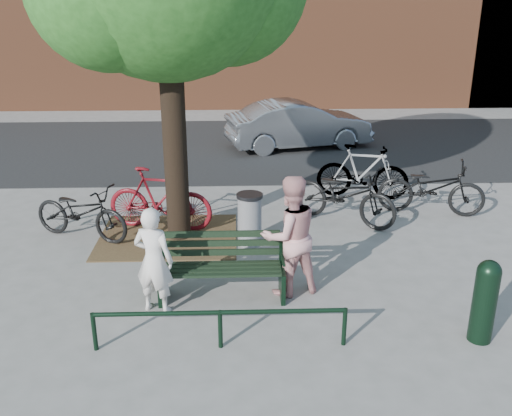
{
  "coord_description": "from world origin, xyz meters",
  "views": [
    {
      "loc": [
        0.21,
        -7.1,
        4.01
      ],
      "look_at": [
        0.51,
        1.0,
        0.97
      ],
      "focal_mm": 40.0,
      "sensor_mm": 36.0,
      "label": 1
    }
  ],
  "objects_px": {
    "bollard": "(485,298)",
    "parked_car": "(299,125)",
    "person_left": "(154,260)",
    "park_bench": "(222,265)",
    "bicycle_c": "(344,195)",
    "litter_bin": "(250,219)",
    "person_right": "(290,236)"
  },
  "relations": [
    {
      "from": "bicycle_c",
      "to": "parked_car",
      "type": "relative_size",
      "value": 0.53
    },
    {
      "from": "person_left",
      "to": "litter_bin",
      "type": "height_order",
      "value": "person_left"
    },
    {
      "from": "person_left",
      "to": "bollard",
      "type": "height_order",
      "value": "person_left"
    },
    {
      "from": "bicycle_c",
      "to": "parked_car",
      "type": "bearing_deg",
      "value": 37.2
    },
    {
      "from": "park_bench",
      "to": "person_right",
      "type": "xyz_separation_m",
      "value": [
        0.95,
        0.07,
        0.39
      ]
    },
    {
      "from": "bollard",
      "to": "person_right",
      "type": "bearing_deg",
      "value": 149.9
    },
    {
      "from": "park_bench",
      "to": "person_right",
      "type": "relative_size",
      "value": 1.0
    },
    {
      "from": "person_left",
      "to": "bicycle_c",
      "type": "relative_size",
      "value": 0.71
    },
    {
      "from": "park_bench",
      "to": "bollard",
      "type": "distance_m",
      "value": 3.43
    },
    {
      "from": "park_bench",
      "to": "bicycle_c",
      "type": "xyz_separation_m",
      "value": [
        2.2,
        2.7,
        0.07
      ]
    },
    {
      "from": "parked_car",
      "to": "bollard",
      "type": "bearing_deg",
      "value": 173.4
    },
    {
      "from": "bollard",
      "to": "litter_bin",
      "type": "bearing_deg",
      "value": 132.64
    },
    {
      "from": "person_right",
      "to": "bollard",
      "type": "relative_size",
      "value": 1.61
    },
    {
      "from": "bollard",
      "to": "litter_bin",
      "type": "xyz_separation_m",
      "value": [
        -2.77,
        3.0,
        -0.12
      ]
    },
    {
      "from": "park_bench",
      "to": "bicycle_c",
      "type": "bearing_deg",
      "value": 50.85
    },
    {
      "from": "bollard",
      "to": "litter_bin",
      "type": "relative_size",
      "value": 1.19
    },
    {
      "from": "park_bench",
      "to": "bollard",
      "type": "height_order",
      "value": "bollard"
    },
    {
      "from": "person_left",
      "to": "bollard",
      "type": "xyz_separation_m",
      "value": [
        4.08,
        -0.86,
        -0.16
      ]
    },
    {
      "from": "park_bench",
      "to": "bicycle_c",
      "type": "height_order",
      "value": "bicycle_c"
    },
    {
      "from": "park_bench",
      "to": "bollard",
      "type": "relative_size",
      "value": 1.61
    },
    {
      "from": "parked_car",
      "to": "bicycle_c",
      "type": "bearing_deg",
      "value": 168.4
    },
    {
      "from": "litter_bin",
      "to": "parked_car",
      "type": "distance_m",
      "value": 6.7
    },
    {
      "from": "park_bench",
      "to": "bicycle_c",
      "type": "distance_m",
      "value": 3.48
    },
    {
      "from": "parked_car",
      "to": "litter_bin",
      "type": "bearing_deg",
      "value": 152.8
    },
    {
      "from": "person_left",
      "to": "parked_car",
      "type": "distance_m",
      "value": 9.12
    },
    {
      "from": "person_right",
      "to": "person_left",
      "type": "bearing_deg",
      "value": -5.81
    },
    {
      "from": "bicycle_c",
      "to": "parked_car",
      "type": "xyz_separation_m",
      "value": [
        -0.24,
        5.59,
        0.11
      ]
    },
    {
      "from": "person_left",
      "to": "bicycle_c",
      "type": "bearing_deg",
      "value": -116.57
    },
    {
      "from": "bollard",
      "to": "parked_car",
      "type": "height_order",
      "value": "parked_car"
    },
    {
      "from": "park_bench",
      "to": "person_left",
      "type": "xyz_separation_m",
      "value": [
        -0.88,
        -0.37,
        0.26
      ]
    },
    {
      "from": "person_right",
      "to": "bollard",
      "type": "xyz_separation_m",
      "value": [
        2.25,
        -1.3,
        -0.29
      ]
    },
    {
      "from": "park_bench",
      "to": "litter_bin",
      "type": "relative_size",
      "value": 1.92
    }
  ]
}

